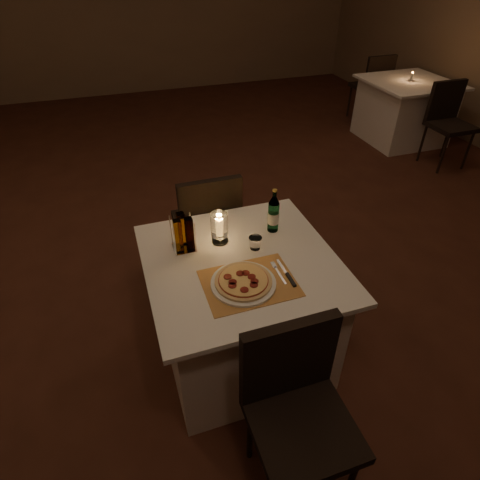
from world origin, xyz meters
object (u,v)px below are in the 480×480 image
object	(u,v)px
main_table	(241,309)
hurricane_candle	(219,226)
chair_near	(296,398)
water_bottle	(273,214)
chair_far	(208,219)
pizza	(243,281)
tumbler	(255,243)
neighbor_table_right	(403,111)
plate	(243,283)

from	to	relation	value
main_table	hurricane_candle	distance (m)	0.52
chair_near	water_bottle	size ratio (longest dim) A/B	3.36
chair_far	pizza	xyz separation A→B (m)	(-0.05, -0.89, 0.22)
chair_near	tumbler	world-z (taller)	chair_near
chair_far	tumbler	xyz separation A→B (m)	(0.11, -0.64, 0.23)
water_bottle	neighbor_table_right	bearing A→B (deg)	40.46
chair_near	main_table	bearing A→B (deg)	90.00
chair_near	pizza	bearing A→B (deg)	95.38
main_table	plate	bearing A→B (deg)	-105.52
chair_far	water_bottle	world-z (taller)	water_bottle
plate	hurricane_candle	distance (m)	0.39
main_table	chair_near	bearing A→B (deg)	-90.00
water_bottle	chair_far	bearing A→B (deg)	117.29
chair_far	hurricane_candle	distance (m)	0.60
main_table	chair_far	world-z (taller)	chair_far
tumbler	water_bottle	size ratio (longest dim) A/B	0.27
chair_near	chair_far	size ratio (longest dim) A/B	1.00
tumbler	water_bottle	distance (m)	0.22
pizza	neighbor_table_right	size ratio (longest dim) A/B	0.28
pizza	chair_far	bearing A→B (deg)	86.78
main_table	water_bottle	size ratio (longest dim) A/B	3.73
pizza	tumbler	distance (m)	0.30
tumbler	chair_near	bearing A→B (deg)	-97.64
plate	neighbor_table_right	bearing A→B (deg)	41.71
pizza	hurricane_candle	xyz separation A→B (m)	(-0.01, 0.38, 0.08)
chair_near	plate	distance (m)	0.57
hurricane_candle	chair_far	bearing A→B (deg)	83.49
chair_near	pizza	world-z (taller)	chair_near
tumbler	neighbor_table_right	size ratio (longest dim) A/B	0.07
hurricane_candle	neighbor_table_right	world-z (taller)	hurricane_candle
water_bottle	tumbler	bearing A→B (deg)	-140.21
pizza	water_bottle	xyz separation A→B (m)	(0.31, 0.39, 0.08)
chair_far	plate	world-z (taller)	chair_far
plate	neighbor_table_right	size ratio (longest dim) A/B	0.32
plate	hurricane_candle	size ratio (longest dim) A/B	1.75
main_table	pizza	distance (m)	0.44
tumbler	plate	bearing A→B (deg)	-121.40
pizza	tumbler	bearing A→B (deg)	58.58
main_table	hurricane_candle	world-z (taller)	hurricane_candle
chair_far	plate	distance (m)	0.92
chair_near	chair_far	world-z (taller)	same
pizza	water_bottle	distance (m)	0.50
chair_far	water_bottle	bearing A→B (deg)	-62.71
pizza	water_bottle	world-z (taller)	water_bottle
water_bottle	pizza	bearing A→B (deg)	-129.01
main_table	hurricane_candle	size ratio (longest dim) A/B	5.47
main_table	pizza	xyz separation A→B (m)	(-0.05, -0.18, 0.39)
plate	tumbler	distance (m)	0.30
main_table	plate	size ratio (longest dim) A/B	3.12
main_table	pizza	size ratio (longest dim) A/B	3.57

